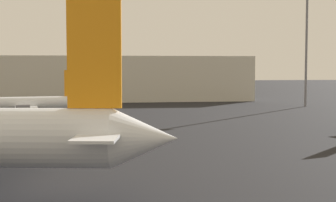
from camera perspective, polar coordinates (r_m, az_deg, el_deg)
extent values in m
cone|color=silver|center=(31.19, -2.63, -4.22)|extent=(4.68, 4.38, 3.71)
cube|color=silver|center=(31.44, -7.29, -3.50)|extent=(4.01, 9.03, 0.17)
cube|color=orange|center=(31.28, -8.32, 5.75)|extent=(3.32, 0.90, 7.16)
cylinder|color=silver|center=(85.62, -16.30, -0.33)|extent=(17.99, 4.80, 2.36)
cone|color=silver|center=(86.24, -9.50, -0.19)|extent=(2.90, 2.70, 2.36)
cube|color=silver|center=(85.65, -15.70, -0.55)|extent=(6.21, 20.82, 0.17)
cube|color=silver|center=(86.04, -10.60, -0.06)|extent=(2.50, 6.13, 0.11)
cube|color=orange|center=(85.85, -10.86, 2.01)|extent=(2.27, 0.52, 4.34)
cylinder|color=#4C4C54|center=(81.76, -16.04, -0.85)|extent=(2.28, 1.56, 1.28)
cylinder|color=#4C4C54|center=(89.55, -16.08, -0.45)|extent=(2.28, 1.56, 1.28)
cube|color=black|center=(84.37, -15.67, -1.67)|extent=(0.40, 0.40, 1.43)
cube|color=black|center=(87.19, -15.70, -1.49)|extent=(0.40, 0.40, 1.43)
cylinder|color=slate|center=(114.02, 15.32, 5.23)|extent=(0.50, 0.50, 23.21)
cube|color=beige|center=(131.53, -7.72, 2.54)|extent=(76.85, 19.32, 11.30)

